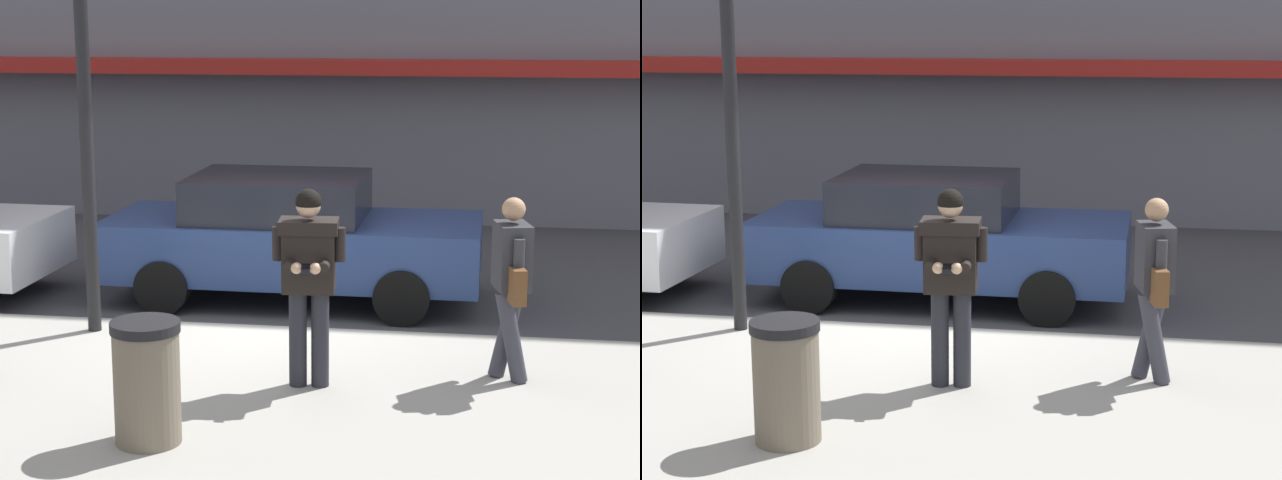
% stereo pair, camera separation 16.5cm
% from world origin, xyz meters
% --- Properties ---
extents(ground_plane, '(80.00, 80.00, 0.00)m').
position_xyz_m(ground_plane, '(0.00, 0.00, 0.00)').
color(ground_plane, '#3D3D42').
extents(sidewalk, '(32.00, 5.30, 0.14)m').
position_xyz_m(sidewalk, '(1.00, -2.85, 0.07)').
color(sidewalk, '#99968E').
rests_on(sidewalk, ground).
extents(curb_paint_line, '(28.00, 0.12, 0.01)m').
position_xyz_m(curb_paint_line, '(1.00, 0.05, 0.00)').
color(curb_paint_line, silver).
rests_on(curb_paint_line, ground).
extents(parked_sedan_mid, '(4.52, 1.97, 1.54)m').
position_xyz_m(parked_sedan_mid, '(0.05, 1.40, 0.79)').
color(parked_sedan_mid, navy).
rests_on(parked_sedan_mid, ground).
extents(man_texting_on_phone, '(0.65, 0.60, 1.81)m').
position_xyz_m(man_texting_on_phone, '(0.84, -2.02, 1.25)').
color(man_texting_on_phone, '#23232B').
rests_on(man_texting_on_phone, sidewalk).
extents(pedestrian_with_bag, '(0.39, 0.72, 1.70)m').
position_xyz_m(pedestrian_with_bag, '(2.62, -1.58, 1.11)').
color(pedestrian_with_bag, '#33333D').
rests_on(pedestrian_with_bag, sidewalk).
extents(street_lamp_post, '(0.36, 0.36, 4.88)m').
position_xyz_m(street_lamp_post, '(-1.69, -0.65, 3.14)').
color(street_lamp_post, black).
rests_on(street_lamp_post, sidewalk).
extents(trash_bin, '(0.55, 0.55, 0.98)m').
position_xyz_m(trash_bin, '(-0.20, -3.48, 0.63)').
color(trash_bin, '#665B4C').
rests_on(trash_bin, sidewalk).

